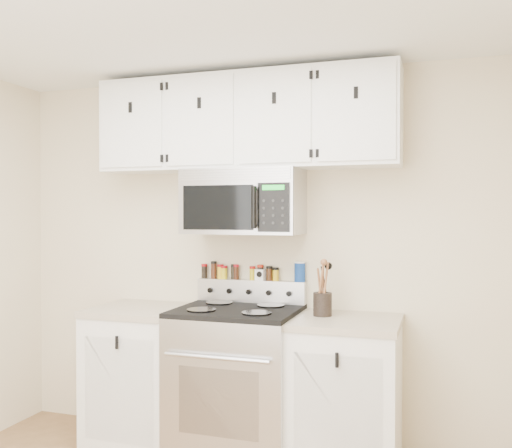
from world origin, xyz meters
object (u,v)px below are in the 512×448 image
(microwave, at_px, (244,202))
(salt_canister, at_px, (300,272))
(range, at_px, (237,381))
(utensil_crock, at_px, (323,302))

(microwave, xyz_separation_m, salt_canister, (0.34, 0.16, -0.46))
(range, bearing_deg, microwave, 89.77)
(microwave, xyz_separation_m, utensil_crock, (0.53, -0.06, -0.63))
(microwave, bearing_deg, utensil_crock, -5.94)
(range, height_order, utensil_crock, utensil_crock)
(range, height_order, salt_canister, salt_canister)
(microwave, relative_size, utensil_crock, 2.27)
(microwave, distance_m, salt_canister, 0.59)
(range, relative_size, salt_canister, 8.22)
(range, xyz_separation_m, microwave, (0.00, 0.13, 1.14))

